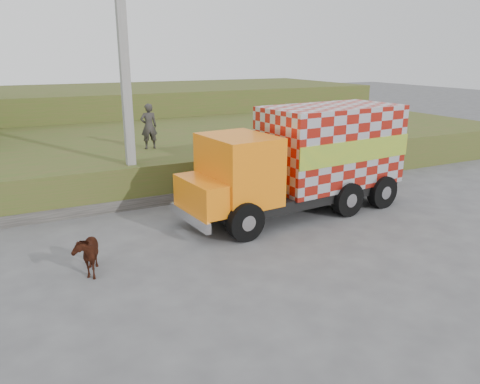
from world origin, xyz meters
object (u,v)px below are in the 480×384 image
cargo_truck (306,159)px  cow (86,252)px  pedestrian (149,126)px  utility_pole (126,91)px

cargo_truck → cow: bearing=-173.4°
pedestrian → utility_pole: bearing=64.2°
utility_pole → pedestrian: size_ratio=4.30×
cow → pedestrian: 8.63m
utility_pole → cargo_truck: utility_pole is taller
utility_pole → cow: size_ratio=6.13×
pedestrian → cargo_truck: bearing=126.6°
cow → pedestrian: size_ratio=0.70×
pedestrian → cow: bearing=66.5°
utility_pole → cargo_truck: (5.19, -3.34, -2.23)m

